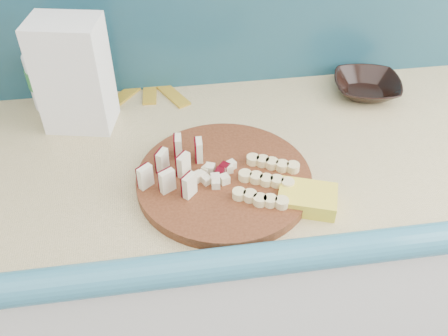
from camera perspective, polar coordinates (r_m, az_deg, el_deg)
kitchen_counter at (r=1.41m, az=-5.99°, el=-13.09°), size 2.20×0.63×0.91m
cutting_board at (r=1.00m, az=0.00°, el=-1.33°), size 0.46×0.46×0.02m
apple_wedges at (r=0.98m, az=-5.66°, el=0.23°), size 0.14×0.15×0.05m
apple_chunks at (r=0.99m, az=-1.27°, el=-0.26°), size 0.05×0.06×0.02m
banana_slices at (r=0.97m, az=4.87°, el=-1.44°), size 0.15×0.16×0.02m
brown_bowl at (r=1.31m, az=15.99°, el=8.92°), size 0.19×0.19×0.04m
flour_bag at (r=1.14m, az=-16.82°, el=10.12°), size 0.17×0.13×0.25m
canister at (r=1.26m, az=-19.72°, el=9.51°), size 0.08×0.08×0.14m
sponge at (r=0.96m, az=9.49°, el=-3.48°), size 0.13×0.11×0.03m
banana_peel at (r=1.29m, az=-8.57°, el=8.72°), size 0.21×0.18×0.01m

